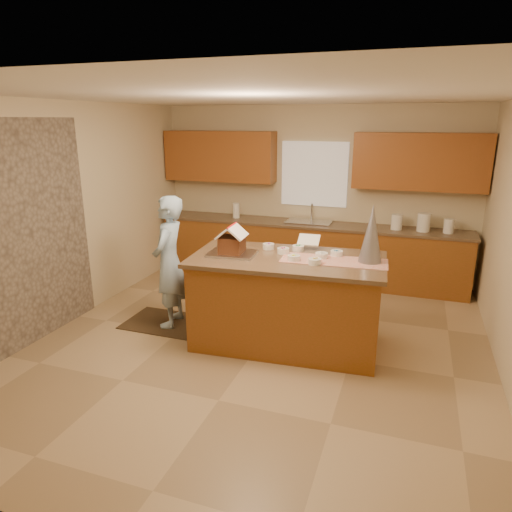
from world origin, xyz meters
name	(u,v)px	position (x,y,z in m)	size (l,w,h in m)	color
floor	(259,345)	(0.00, 0.00, 0.00)	(5.50, 5.50, 0.00)	tan
ceiling	(259,95)	(0.00, 0.00, 2.70)	(5.50, 5.50, 0.00)	silver
wall_back	(314,193)	(0.00, 2.75, 1.35)	(5.50, 5.50, 0.00)	beige
wall_front	(87,346)	(0.00, -2.75, 1.35)	(5.50, 5.50, 0.00)	beige
wall_left	(66,215)	(-2.50, 0.00, 1.35)	(5.50, 5.50, 0.00)	beige
stone_accent	(17,238)	(-2.48, -0.80, 1.25)	(2.50, 2.50, 0.00)	gray
window_curtain	(314,174)	(0.00, 2.72, 1.65)	(1.05, 0.03, 1.00)	white
back_counter_base	(308,252)	(0.00, 2.45, 0.44)	(4.80, 0.60, 0.88)	brown
back_counter_top	(309,224)	(0.00, 2.45, 0.90)	(4.85, 0.63, 0.04)	brown
upper_cabinet_left	(220,156)	(-1.55, 2.57, 1.90)	(1.85, 0.35, 0.80)	#9D4C21
upper_cabinet_right	(420,162)	(1.55, 2.57, 1.90)	(1.85, 0.35, 0.80)	#9D4C21
sink	(309,225)	(0.00, 2.45, 0.89)	(0.70, 0.45, 0.12)	silver
faucet	(312,212)	(0.00, 2.63, 1.06)	(0.03, 0.03, 0.28)	silver
island_base	(286,303)	(0.27, 0.17, 0.49)	(2.01, 1.01, 0.98)	brown
island_top	(287,259)	(0.27, 0.17, 1.01)	(2.10, 1.10, 0.04)	brown
table_runner	(334,261)	(0.78, 0.20, 1.03)	(1.12, 0.40, 0.01)	#A6260B
baking_tray	(232,254)	(-0.34, 0.07, 1.04)	(0.51, 0.38, 0.03)	silver
cookbook	(309,240)	(0.41, 0.60, 1.13)	(0.25, 0.02, 0.20)	white
tinsel_tree	(372,234)	(1.14, 0.28, 1.34)	(0.25, 0.25, 0.62)	silver
rug	(169,323)	(-1.26, 0.19, 0.01)	(1.09, 0.71, 0.01)	black
boy	(169,262)	(-1.21, 0.19, 0.82)	(0.59, 0.39, 1.61)	#A0C2E3
canister_a	(397,222)	(1.31, 2.45, 1.03)	(0.16, 0.16, 0.22)	white
canister_b	(424,222)	(1.69, 2.45, 1.05)	(0.18, 0.18, 0.26)	white
canister_c	(449,226)	(2.03, 2.45, 1.02)	(0.14, 0.14, 0.20)	white
paper_towel	(236,210)	(-1.23, 2.45, 1.04)	(0.11, 0.11, 0.24)	white
gingerbread_house	(232,242)	(-0.34, 0.07, 1.17)	(0.33, 0.33, 0.32)	#582C17
candy_bowls	(302,253)	(0.41, 0.28, 1.06)	(0.93, 0.58, 0.06)	green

